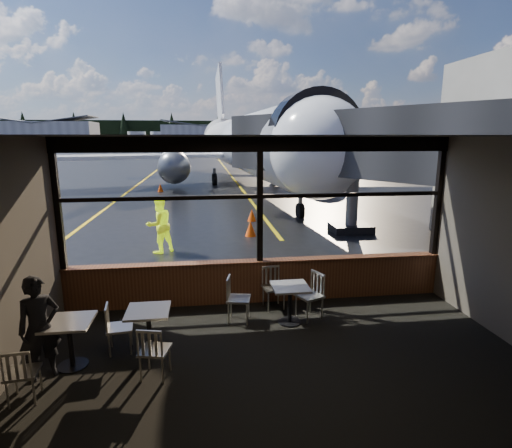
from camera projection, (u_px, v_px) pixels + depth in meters
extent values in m
plane|color=black|center=(205.00, 149.00, 124.88)|extent=(520.00, 520.00, 0.00)
cube|color=black|center=(289.00, 383.00, 5.77)|extent=(8.00, 6.00, 0.01)
cube|color=#38332D|center=(294.00, 136.00, 5.03)|extent=(8.00, 6.00, 0.04)
cube|color=#4D463D|center=(396.00, 421.00, 2.49)|extent=(8.00, 0.04, 3.50)
cube|color=#512A18|center=(260.00, 281.00, 8.58)|extent=(8.00, 0.28, 0.90)
cube|color=black|center=(260.00, 144.00, 7.96)|extent=(8.00, 0.18, 0.30)
cube|color=black|center=(57.00, 205.00, 7.69)|extent=(0.12, 0.12, 2.60)
cube|color=black|center=(260.00, 201.00, 8.21)|extent=(0.12, 0.12, 2.60)
cube|color=black|center=(438.00, 197.00, 8.72)|extent=(0.12, 0.12, 2.60)
cube|color=black|center=(260.00, 196.00, 8.19)|extent=(8.00, 0.10, 0.08)
imported|color=black|center=(39.00, 328.00, 5.78)|extent=(0.68, 0.62, 1.56)
imported|color=#BFF219|center=(159.00, 225.00, 12.18)|extent=(1.07, 1.04, 1.74)
cone|color=#FF5008|center=(252.00, 215.00, 16.91)|extent=(0.37, 0.37, 0.52)
cone|color=#F85207|center=(160.00, 188.00, 25.99)|extent=(0.39, 0.39, 0.54)
cylinder|color=silver|center=(137.00, 138.00, 180.37)|extent=(8.00, 8.00, 6.00)
cylinder|color=silver|center=(160.00, 138.00, 181.67)|extent=(8.00, 8.00, 6.00)
cylinder|color=silver|center=(182.00, 138.00, 182.98)|extent=(8.00, 8.00, 6.00)
cube|color=black|center=(203.00, 132.00, 210.75)|extent=(360.00, 3.00, 12.00)
cone|color=#E73D07|center=(250.00, 228.00, 14.33)|extent=(0.40, 0.40, 0.55)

